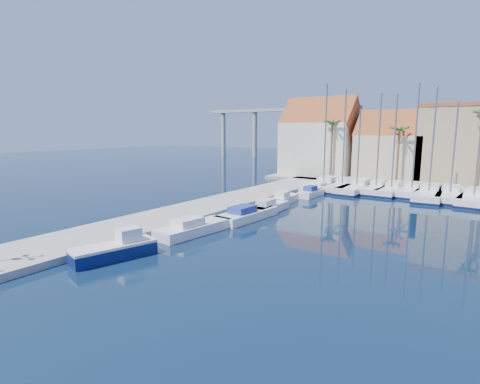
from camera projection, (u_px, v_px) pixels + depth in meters
name	position (u px, v px, depth m)	size (l,w,h in m)	color
ground	(166.00, 269.00, 22.79)	(260.00, 260.00, 0.00)	black
quay_west	(199.00, 209.00, 38.75)	(6.00, 77.00, 0.50)	gray
shore_north	(447.00, 185.00, 55.98)	(54.00, 16.00, 0.50)	gray
fishing_boat	(116.00, 249.00, 24.67)	(3.13, 5.70, 1.90)	#0E1852
motorboat_west_0	(193.00, 228.00, 30.49)	(2.89, 7.07, 1.40)	white
motorboat_west_1	(246.00, 214.00, 35.26)	(2.70, 7.34, 1.40)	white
motorboat_west_2	(268.00, 207.00, 38.50)	(1.94, 5.76, 1.40)	white
motorboat_west_3	(284.00, 199.00, 43.17)	(2.16, 5.33, 1.40)	white
motorboat_west_4	(312.00, 192.00, 47.52)	(1.81, 5.17, 1.40)	white
motorboat_west_5	(320.00, 188.00, 51.09)	(2.46, 6.91, 1.40)	white
sailboat_0	(325.00, 185.00, 53.68)	(3.09, 11.47, 14.58)	white
sailboat_1	(343.00, 186.00, 52.61)	(3.41, 10.60, 13.73)	white
sailboat_2	(358.00, 187.00, 51.44)	(3.33, 11.39, 11.09)	white
sailboat_3	(377.00, 188.00, 50.41)	(2.53, 9.07, 13.01)	white
sailboat_4	(392.00, 189.00, 49.18)	(2.69, 8.96, 12.80)	white
sailboat_5	(413.00, 190.00, 48.33)	(2.95, 8.94, 14.03)	white
sailboat_6	(429.00, 193.00, 46.45)	(3.78, 11.60, 13.34)	white
sailboat_7	(450.00, 195.00, 45.58)	(3.30, 10.62, 11.59)	white
sailboat_8	(474.00, 198.00, 43.45)	(3.41, 10.69, 13.42)	white
building_0	(320.00, 140.00, 65.39)	(12.30, 9.00, 13.50)	beige
building_1	(392.00, 149.00, 58.84)	(10.30, 8.00, 11.00)	beige
building_2	(475.00, 145.00, 53.30)	(14.20, 10.20, 11.50)	tan
palm_0	(332.00, 125.00, 58.67)	(2.60, 2.60, 10.15)	brown
palm_1	(399.00, 131.00, 53.19)	(2.60, 2.60, 9.15)	brown
viaduct	(275.00, 123.00, 109.48)	(48.00, 2.20, 14.45)	#9E9E99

